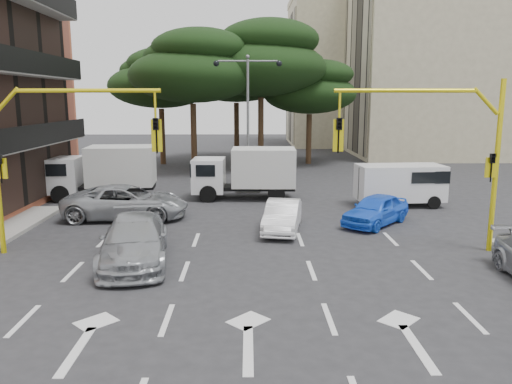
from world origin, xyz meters
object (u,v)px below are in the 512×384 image
at_px(box_truck_a, 102,172).
at_px(car_blue_compact, 376,210).
at_px(street_lamp_center, 248,97).
at_px(box_truck_b, 245,174).
at_px(signal_mast_left, 47,142).
at_px(car_white_hatch, 282,216).
at_px(car_silver_cross_a, 126,202).
at_px(van_white, 400,185).
at_px(signal_mast_right, 446,142).
at_px(car_silver_wagon, 134,240).

bearing_deg(box_truck_a, car_blue_compact, -118.15).
height_order(street_lamp_center, box_truck_b, street_lamp_center).
xyz_separation_m(street_lamp_center, car_blue_compact, (5.48, -10.23, -4.77)).
relative_size(signal_mast_left, car_white_hatch, 1.59).
relative_size(signal_mast_left, box_truck_a, 1.04).
bearing_deg(car_silver_cross_a, van_white, -78.94).
relative_size(street_lamp_center, box_truck_b, 1.40).
xyz_separation_m(car_silver_cross_a, box_truck_a, (-2.38, 4.68, 0.66)).
relative_size(van_white, box_truck_a, 0.74).
bearing_deg(street_lamp_center, box_truck_a, -151.15).
relative_size(car_silver_cross_a, box_truck_b, 0.98).
bearing_deg(box_truck_a, signal_mast_right, -127.71).
bearing_deg(van_white, car_silver_wagon, -56.97).
bearing_deg(signal_mast_left, van_white, 27.68).
bearing_deg(signal_mast_right, car_blue_compact, 109.34).
bearing_deg(van_white, car_white_hatch, -56.69).
xyz_separation_m(signal_mast_right, car_white_hatch, (-5.40, 2.79, -3.26)).
bearing_deg(car_blue_compact, car_white_hatch, -124.62).
bearing_deg(car_blue_compact, box_truck_b, 176.26).
distance_m(street_lamp_center, car_silver_cross_a, 11.52).
relative_size(signal_mast_right, car_blue_compact, 1.56).
distance_m(car_silver_wagon, box_truck_b, 11.20).
bearing_deg(signal_mast_right, car_silver_cross_a, 157.81).
bearing_deg(car_silver_cross_a, signal_mast_right, -112.20).
height_order(signal_mast_right, box_truck_a, signal_mast_right).
xyz_separation_m(car_silver_wagon, van_white, (11.37, 8.65, 0.31)).
height_order(car_white_hatch, box_truck_a, box_truck_a).
relative_size(signal_mast_left, street_lamp_center, 0.77).
xyz_separation_m(street_lamp_center, car_silver_cross_a, (-5.47, -9.00, -4.67)).
xyz_separation_m(car_blue_compact, box_truck_b, (-5.64, 5.73, 0.71)).
relative_size(car_white_hatch, car_blue_compact, 0.98).
distance_m(signal_mast_left, van_white, 16.54).
distance_m(street_lamp_center, box_truck_a, 9.82).
xyz_separation_m(car_silver_wagon, box_truck_b, (3.58, 10.59, 0.62)).
bearing_deg(car_silver_wagon, car_blue_compact, 19.48).
bearing_deg(signal_mast_left, box_truck_a, 96.17).
height_order(car_blue_compact, car_silver_cross_a, car_silver_cross_a).
distance_m(signal_mast_left, box_truck_b, 11.87).
bearing_deg(signal_mast_left, box_truck_b, 55.08).
distance_m(car_silver_cross_a, box_truck_a, 5.29).
bearing_deg(car_silver_wagon, box_truck_b, 63.01).
distance_m(car_blue_compact, box_truck_a, 14.60).
distance_m(signal_mast_right, box_truck_a, 17.74).
distance_m(signal_mast_right, car_white_hatch, 6.90).
relative_size(van_white, box_truck_b, 0.76).
relative_size(car_blue_compact, box_truck_b, 0.69).
height_order(signal_mast_left, box_truck_a, signal_mast_left).
xyz_separation_m(signal_mast_left, box_truck_a, (-1.05, 9.68, -2.47)).
height_order(signal_mast_left, car_white_hatch, signal_mast_left).
height_order(street_lamp_center, box_truck_a, street_lamp_center).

